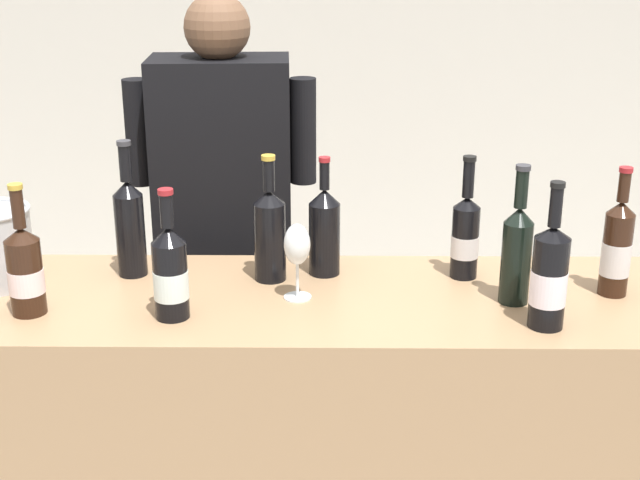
{
  "coord_description": "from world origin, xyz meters",
  "views": [
    {
      "loc": [
        0.14,
        -2.06,
        1.88
      ],
      "look_at": [
        0.12,
        0.0,
        1.14
      ],
      "focal_mm": 50.01,
      "sensor_mm": 36.0,
      "label": 1
    }
  ],
  "objects_px": {
    "wine_bottle_4": "(270,232)",
    "wine_bottle_3": "(324,230)",
    "wine_bottle_0": "(517,250)",
    "wine_bottle_7": "(170,273)",
    "wine_bottle_5": "(25,270)",
    "wine_bottle_2": "(549,277)",
    "wine_bottle_6": "(130,224)",
    "wine_bottle_8": "(617,248)",
    "person_server": "(226,272)",
    "wine_bottle_1": "(465,235)",
    "wine_glass": "(297,248)"
  },
  "relations": [
    {
      "from": "wine_bottle_2",
      "to": "wine_bottle_8",
      "type": "distance_m",
      "value": 0.29
    },
    {
      "from": "wine_bottle_3",
      "to": "wine_bottle_5",
      "type": "bearing_deg",
      "value": -159.59
    },
    {
      "from": "wine_bottle_0",
      "to": "wine_bottle_5",
      "type": "height_order",
      "value": "wine_bottle_0"
    },
    {
      "from": "wine_bottle_3",
      "to": "person_server",
      "type": "relative_size",
      "value": 0.19
    },
    {
      "from": "wine_bottle_8",
      "to": "wine_glass",
      "type": "height_order",
      "value": "wine_bottle_8"
    },
    {
      "from": "wine_bottle_8",
      "to": "wine_bottle_5",
      "type": "bearing_deg",
      "value": -174.75
    },
    {
      "from": "wine_bottle_8",
      "to": "wine_bottle_2",
      "type": "bearing_deg",
      "value": -137.52
    },
    {
      "from": "wine_bottle_2",
      "to": "wine_bottle_8",
      "type": "relative_size",
      "value": 1.06
    },
    {
      "from": "wine_bottle_0",
      "to": "wine_bottle_5",
      "type": "bearing_deg",
      "value": -176.18
    },
    {
      "from": "wine_bottle_4",
      "to": "person_server",
      "type": "height_order",
      "value": "person_server"
    },
    {
      "from": "wine_bottle_0",
      "to": "wine_bottle_2",
      "type": "xyz_separation_m",
      "value": [
        0.05,
        -0.14,
        -0.01
      ]
    },
    {
      "from": "wine_bottle_2",
      "to": "wine_glass",
      "type": "xyz_separation_m",
      "value": [
        -0.58,
        0.16,
        0.01
      ]
    },
    {
      "from": "wine_bottle_8",
      "to": "person_server",
      "type": "distance_m",
      "value": 1.22
    },
    {
      "from": "wine_bottle_1",
      "to": "wine_bottle_8",
      "type": "height_order",
      "value": "wine_bottle_8"
    },
    {
      "from": "wine_bottle_6",
      "to": "wine_glass",
      "type": "relative_size",
      "value": 1.87
    },
    {
      "from": "wine_bottle_2",
      "to": "wine_bottle_5",
      "type": "relative_size",
      "value": 1.08
    },
    {
      "from": "wine_bottle_4",
      "to": "wine_bottle_2",
      "type": "bearing_deg",
      "value": -23.39
    },
    {
      "from": "wine_bottle_0",
      "to": "wine_bottle_7",
      "type": "distance_m",
      "value": 0.83
    },
    {
      "from": "wine_bottle_0",
      "to": "wine_bottle_7",
      "type": "relative_size",
      "value": 1.1
    },
    {
      "from": "person_server",
      "to": "wine_bottle_3",
      "type": "bearing_deg",
      "value": -53.31
    },
    {
      "from": "wine_bottle_5",
      "to": "wine_glass",
      "type": "height_order",
      "value": "wine_bottle_5"
    },
    {
      "from": "wine_bottle_3",
      "to": "wine_bottle_6",
      "type": "relative_size",
      "value": 0.88
    },
    {
      "from": "wine_bottle_4",
      "to": "wine_bottle_3",
      "type": "bearing_deg",
      "value": 16.55
    },
    {
      "from": "wine_bottle_1",
      "to": "wine_bottle_4",
      "type": "height_order",
      "value": "wine_bottle_4"
    },
    {
      "from": "wine_bottle_0",
      "to": "person_server",
      "type": "xyz_separation_m",
      "value": [
        -0.78,
        0.61,
        -0.3
      ]
    },
    {
      "from": "wine_bottle_5",
      "to": "wine_glass",
      "type": "xyz_separation_m",
      "value": [
        0.64,
        0.1,
        0.02
      ]
    },
    {
      "from": "wine_bottle_3",
      "to": "person_server",
      "type": "xyz_separation_m",
      "value": [
        -0.31,
        0.42,
        -0.29
      ]
    },
    {
      "from": "wine_bottle_0",
      "to": "wine_bottle_3",
      "type": "xyz_separation_m",
      "value": [
        -0.47,
        0.18,
        -0.01
      ]
    },
    {
      "from": "wine_bottle_0",
      "to": "wine_glass",
      "type": "relative_size",
      "value": 1.79
    },
    {
      "from": "wine_bottle_5",
      "to": "wine_bottle_3",
      "type": "bearing_deg",
      "value": 20.41
    },
    {
      "from": "wine_bottle_0",
      "to": "wine_bottle_5",
      "type": "distance_m",
      "value": 1.18
    },
    {
      "from": "wine_bottle_3",
      "to": "wine_bottle_6",
      "type": "height_order",
      "value": "wine_bottle_6"
    },
    {
      "from": "wine_bottle_2",
      "to": "wine_bottle_7",
      "type": "height_order",
      "value": "wine_bottle_2"
    },
    {
      "from": "wine_bottle_0",
      "to": "wine_bottle_7",
      "type": "xyz_separation_m",
      "value": [
        -0.83,
        -0.1,
        -0.02
      ]
    },
    {
      "from": "wine_bottle_0",
      "to": "person_server",
      "type": "bearing_deg",
      "value": 142.2
    },
    {
      "from": "wine_bottle_1",
      "to": "wine_bottle_5",
      "type": "bearing_deg",
      "value": -167.24
    },
    {
      "from": "wine_bottle_5",
      "to": "wine_bottle_6",
      "type": "bearing_deg",
      "value": 51.83
    },
    {
      "from": "wine_bottle_0",
      "to": "wine_bottle_4",
      "type": "xyz_separation_m",
      "value": [
        -0.61,
        0.14,
        -0.01
      ]
    },
    {
      "from": "wine_bottle_2",
      "to": "wine_bottle_6",
      "type": "distance_m",
      "value": 1.07
    },
    {
      "from": "wine_bottle_0",
      "to": "wine_glass",
      "type": "xyz_separation_m",
      "value": [
        -0.53,
        0.02,
        -0.0
      ]
    },
    {
      "from": "wine_bottle_0",
      "to": "wine_bottle_8",
      "type": "distance_m",
      "value": 0.27
    },
    {
      "from": "wine_bottle_2",
      "to": "wine_glass",
      "type": "bearing_deg",
      "value": 164.67
    },
    {
      "from": "wine_bottle_2",
      "to": "wine_bottle_6",
      "type": "xyz_separation_m",
      "value": [
        -1.02,
        0.31,
        0.02
      ]
    },
    {
      "from": "wine_bottle_6",
      "to": "wine_bottle_8",
      "type": "xyz_separation_m",
      "value": [
        1.24,
        -0.12,
        -0.02
      ]
    },
    {
      "from": "wine_bottle_7",
      "to": "person_server",
      "type": "relative_size",
      "value": 0.19
    },
    {
      "from": "wine_bottle_5",
      "to": "wine_bottle_7",
      "type": "bearing_deg",
      "value": -3.36
    },
    {
      "from": "wine_bottle_3",
      "to": "wine_glass",
      "type": "height_order",
      "value": "wine_bottle_3"
    },
    {
      "from": "wine_bottle_3",
      "to": "wine_bottle_4",
      "type": "xyz_separation_m",
      "value": [
        -0.14,
        -0.04,
        0.01
      ]
    },
    {
      "from": "wine_bottle_1",
      "to": "wine_bottle_5",
      "type": "height_order",
      "value": "wine_bottle_1"
    },
    {
      "from": "wine_bottle_8",
      "to": "person_server",
      "type": "height_order",
      "value": "person_server"
    }
  ]
}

